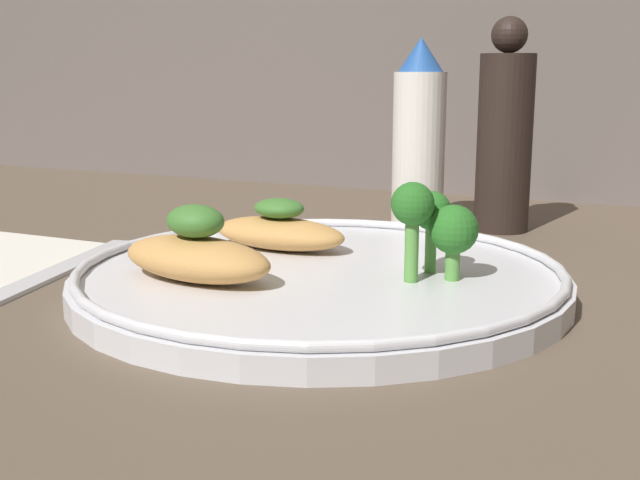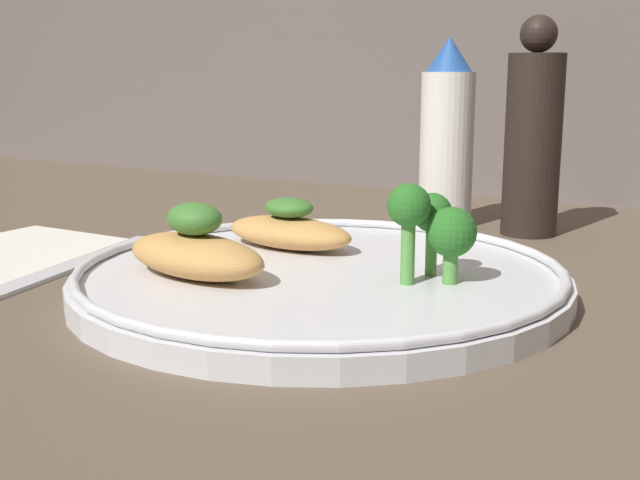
# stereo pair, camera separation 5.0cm
# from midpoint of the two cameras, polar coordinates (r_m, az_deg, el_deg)

# --- Properties ---
(ground_plane) EXTENTS (1.80, 1.80, 0.01)m
(ground_plane) POSITION_cam_midpoint_polar(r_m,az_deg,el_deg) (0.51, -2.82, -4.36)
(ground_plane) COLOR brown
(plate) EXTENTS (0.31, 0.31, 0.02)m
(plate) POSITION_cam_midpoint_polar(r_m,az_deg,el_deg) (0.50, -2.83, -2.72)
(plate) COLOR silver
(plate) RESTS_ON ground_plane
(grilled_meat_front) EXTENTS (0.11, 0.06, 0.05)m
(grilled_meat_front) POSITION_cam_midpoint_polar(r_m,az_deg,el_deg) (0.48, -11.69, -0.98)
(grilled_meat_front) COLOR tan
(grilled_meat_front) RESTS_ON plate
(grilled_meat_middle) EXTENTS (0.10, 0.05, 0.04)m
(grilled_meat_middle) POSITION_cam_midpoint_polar(r_m,az_deg,el_deg) (0.56, -5.43, 0.68)
(grilled_meat_middle) COLOR tan
(grilled_meat_middle) RESTS_ON plate
(broccoli_bunch) EXTENTS (0.05, 0.05, 0.06)m
(broccoli_bunch) POSITION_cam_midpoint_polar(r_m,az_deg,el_deg) (0.48, 5.27, 1.35)
(broccoli_bunch) COLOR #569942
(broccoli_bunch) RESTS_ON plate
(sauce_bottle) EXTENTS (0.05, 0.05, 0.17)m
(sauce_bottle) POSITION_cam_midpoint_polar(r_m,az_deg,el_deg) (0.72, 5.10, 7.35)
(sauce_bottle) COLOR white
(sauce_bottle) RESTS_ON ground_plane
(pepper_grinder) EXTENTS (0.05, 0.05, 0.18)m
(pepper_grinder) POSITION_cam_midpoint_polar(r_m,az_deg,el_deg) (0.70, 11.04, 7.31)
(pepper_grinder) COLOR black
(pepper_grinder) RESTS_ON ground_plane
(fork) EXTENTS (0.06, 0.20, 0.01)m
(fork) POSITION_cam_midpoint_polar(r_m,az_deg,el_deg) (0.59, -20.60, -2.03)
(fork) COLOR silver
(fork) RESTS_ON ground_plane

